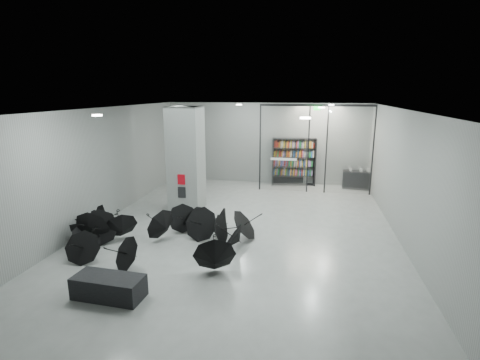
% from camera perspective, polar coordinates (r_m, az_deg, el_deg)
% --- Properties ---
extents(room, '(14.00, 14.02, 4.01)m').
position_cam_1_polar(room, '(11.56, 0.09, 5.18)').
color(room, gray).
rests_on(room, ground).
extents(column, '(1.20, 1.20, 4.00)m').
position_cam_1_polar(column, '(14.24, -8.37, 3.19)').
color(column, slate).
rests_on(column, ground).
extents(fire_cabinet, '(0.28, 0.04, 0.38)m').
position_cam_1_polar(fire_cabinet, '(13.81, -9.10, 0.08)').
color(fire_cabinet, '#A50A07').
rests_on(fire_cabinet, column).
extents(info_panel, '(0.30, 0.03, 0.42)m').
position_cam_1_polar(info_panel, '(13.93, -9.03, -1.92)').
color(info_panel, black).
rests_on(info_panel, column).
extents(exit_sign, '(0.30, 0.06, 0.15)m').
position_cam_1_polar(exit_sign, '(16.57, 11.89, 10.83)').
color(exit_sign, '#0CE533').
rests_on(exit_sign, room).
extents(glass_partition, '(5.06, 0.08, 4.00)m').
position_cam_1_polar(glass_partition, '(16.91, 11.58, 5.32)').
color(glass_partition, silver).
rests_on(glass_partition, ground).
extents(bench, '(1.62, 0.77, 0.51)m').
position_cam_1_polar(bench, '(9.09, -19.70, -15.36)').
color(bench, black).
rests_on(bench, ground).
extents(bookshelf, '(2.16, 0.75, 2.33)m').
position_cam_1_polar(bookshelf, '(18.32, 8.34, 2.84)').
color(bookshelf, black).
rests_on(bookshelf, ground).
extents(shop_counter, '(1.48, 0.74, 0.85)m').
position_cam_1_polar(shop_counter, '(18.38, 17.86, 0.00)').
color(shop_counter, black).
rests_on(shop_counter, ground).
extents(umbrella_cluster, '(5.70, 4.25, 1.31)m').
position_cam_1_polar(umbrella_cluster, '(11.50, -13.25, -8.30)').
color(umbrella_cluster, black).
rests_on(umbrella_cluster, ground).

